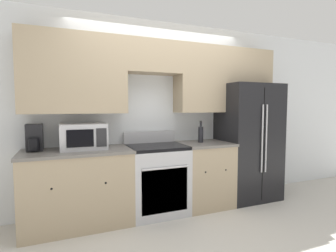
# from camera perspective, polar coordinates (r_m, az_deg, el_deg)

# --- Properties ---
(ground_plane) EXTENTS (12.00, 12.00, 0.00)m
(ground_plane) POSITION_cam_1_polar(r_m,az_deg,el_deg) (3.47, 2.06, -19.66)
(ground_plane) COLOR beige
(wall_back) EXTENTS (8.00, 0.39, 2.60)m
(wall_back) POSITION_cam_1_polar(r_m,az_deg,el_deg) (3.71, -1.42, 6.18)
(wall_back) COLOR silver
(wall_back) RESTS_ON ground_plane
(lower_cabinets_left) EXTENTS (1.24, 0.64, 0.90)m
(lower_cabinets_left) POSITION_cam_1_polar(r_m,az_deg,el_deg) (3.34, -18.97, -12.59)
(lower_cabinets_left) COLOR tan
(lower_cabinets_left) RESTS_ON ground_plane
(lower_cabinets_right) EXTENTS (0.71, 0.64, 0.90)m
(lower_cabinets_right) POSITION_cam_1_polar(r_m,az_deg,el_deg) (3.82, 7.83, -10.26)
(lower_cabinets_right) COLOR tan
(lower_cabinets_right) RESTS_ON ground_plane
(oven_range) EXTENTS (0.74, 0.65, 1.06)m
(oven_range) POSITION_cam_1_polar(r_m,az_deg,el_deg) (3.53, -2.51, -11.39)
(oven_range) COLOR #B7B7BC
(oven_range) RESTS_ON ground_plane
(refrigerator) EXTENTS (0.86, 0.75, 1.74)m
(refrigerator) POSITION_cam_1_polar(r_m,az_deg,el_deg) (4.21, 16.70, -3.23)
(refrigerator) COLOR black
(refrigerator) RESTS_ON ground_plane
(microwave) EXTENTS (0.53, 0.42, 0.30)m
(microwave) POSITION_cam_1_polar(r_m,az_deg,el_deg) (3.29, -17.96, -2.14)
(microwave) COLOR #B7B7BC
(microwave) RESTS_ON lower_cabinets_left
(bottle) EXTENTS (0.07, 0.07, 0.31)m
(bottle) POSITION_cam_1_polar(r_m,az_deg,el_deg) (3.72, 7.13, -1.72)
(bottle) COLOR black
(bottle) RESTS_ON lower_cabinets_right
(paper_towel_holder) EXTENTS (0.18, 0.25, 0.31)m
(paper_towel_holder) POSITION_cam_1_polar(r_m,az_deg,el_deg) (3.36, -27.06, -2.46)
(paper_towel_holder) COLOR black
(paper_towel_holder) RESTS_ON lower_cabinets_left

